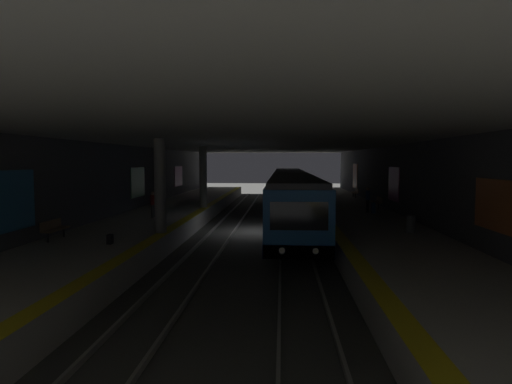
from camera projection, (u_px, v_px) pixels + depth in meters
name	position (u px, v px, depth m)	size (l,w,h in m)	color
ground_plane	(258.00, 232.00, 27.59)	(120.00, 120.00, 0.00)	#42423F
track_left	(292.00, 231.00, 27.45)	(60.00, 1.53, 0.16)	gray
track_right	(224.00, 230.00, 27.72)	(60.00, 1.53, 0.16)	gray
platform_left	(361.00, 225.00, 27.16)	(60.00, 5.30, 1.06)	#B7B2A8
platform_right	(157.00, 223.00, 27.95)	(60.00, 5.30, 1.06)	#B7B2A8
wall_left	(409.00, 189.00, 26.84)	(60.00, 0.56, 5.60)	#56565B
wall_right	(112.00, 188.00, 27.98)	(60.00, 0.56, 5.60)	#56565B
ceiling_slab	(258.00, 141.00, 27.17)	(60.00, 19.40, 0.40)	beige
pillar_near	(160.00, 186.00, 20.84)	(0.56, 0.56, 4.55)	gray
pillar_far	(203.00, 177.00, 32.23)	(0.56, 0.56, 4.55)	gray
metro_train	(290.00, 193.00, 34.06)	(35.04, 2.83, 3.49)	#19569E
bench_left_near	(378.00, 201.00, 31.57)	(1.70, 0.47, 0.86)	#262628
bench_left_mid	(355.00, 192.00, 41.22)	(1.70, 0.47, 0.86)	#262628
bench_right_near	(54.00, 228.00, 19.07)	(1.70, 0.47, 0.86)	#262628
bench_right_mid	(157.00, 198.00, 34.66)	(1.70, 0.47, 0.86)	#262628
person_waiting_near	(368.00, 199.00, 29.20)	(0.60, 0.23, 1.70)	black
person_standing_far	(153.00, 203.00, 26.51)	(0.60, 0.22, 1.61)	#474747
suitcase_rolling	(373.00, 208.00, 28.70)	(0.33, 0.24, 1.02)	navy
backpack_on_floor	(110.00, 239.00, 18.11)	(0.30, 0.20, 0.40)	black
trash_bin	(411.00, 224.00, 20.95)	(0.44, 0.44, 0.85)	#595B5E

